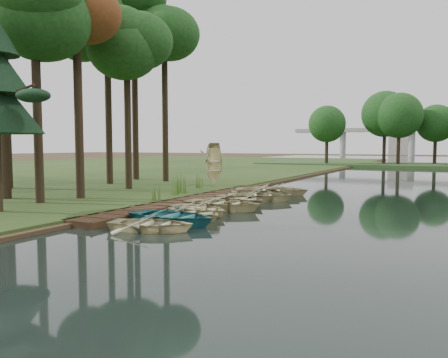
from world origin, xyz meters
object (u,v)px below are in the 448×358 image
at_px(boardwalk, 192,201).
at_px(rowboat_2, 195,211).
at_px(rowboat_0, 151,222).
at_px(rowboat_1, 172,214).
at_px(stored_rowboat, 214,181).

distance_m(boardwalk, rowboat_2, 4.94).
relative_size(boardwalk, rowboat_0, 5.23).
bearing_deg(rowboat_1, rowboat_0, -174.45).
bearing_deg(rowboat_2, rowboat_0, -155.95).
height_order(rowboat_0, rowboat_1, rowboat_1).
bearing_deg(rowboat_1, stored_rowboat, 24.20).
bearing_deg(stored_rowboat, rowboat_1, -134.86).
distance_m(rowboat_0, stored_rowboat, 15.30).
height_order(rowboat_1, rowboat_2, rowboat_1).
height_order(boardwalk, rowboat_0, rowboat_0).
bearing_deg(rowboat_2, boardwalk, 56.77).
relative_size(rowboat_0, rowboat_1, 0.85).
xyz_separation_m(boardwalk, rowboat_0, (2.76, -7.14, 0.22)).
relative_size(boardwalk, stored_rowboat, 5.39).
height_order(boardwalk, rowboat_1, rowboat_1).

